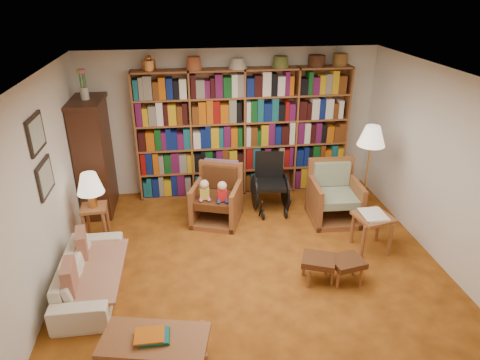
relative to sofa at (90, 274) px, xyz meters
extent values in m
plane|color=#AA5B1A|center=(2.05, 0.13, -0.23)|extent=(5.00, 5.00, 0.00)
plane|color=silver|center=(2.05, 0.13, 2.27)|extent=(5.00, 5.00, 0.00)
plane|color=silver|center=(2.05, 2.63, 1.02)|extent=(5.00, 0.00, 5.00)
plane|color=silver|center=(2.05, -2.37, 1.02)|extent=(5.00, 0.00, 5.00)
plane|color=silver|center=(-0.45, 0.13, 1.02)|extent=(0.00, 5.00, 5.00)
plane|color=silver|center=(4.55, 0.13, 1.02)|extent=(0.00, 5.00, 5.00)
cube|color=#9C5C30|center=(2.25, 2.47, 0.87)|extent=(3.60, 0.30, 2.20)
cube|color=#3D1F10|center=(-0.21, 2.13, 0.67)|extent=(0.45, 0.90, 1.80)
cube|color=#3D1F10|center=(-0.21, 2.13, 1.60)|extent=(0.50, 0.95, 0.06)
cylinder|color=beige|center=(-0.21, 2.13, 1.72)|extent=(0.12, 0.12, 0.18)
cube|color=black|center=(-0.43, 0.43, 1.67)|extent=(0.03, 0.52, 0.42)
cube|color=gray|center=(-0.42, 0.43, 1.67)|extent=(0.01, 0.44, 0.34)
cube|color=black|center=(-0.43, 0.43, 1.12)|extent=(0.03, 0.52, 0.42)
cube|color=gray|center=(-0.42, 0.43, 1.12)|extent=(0.01, 0.44, 0.34)
imported|color=beige|center=(0.00, 0.00, 0.00)|extent=(1.59, 0.62, 0.47)
cube|color=#C8B892|center=(0.05, 0.00, 0.07)|extent=(0.71, 1.30, 0.04)
cube|color=maroon|center=(-0.13, 0.35, 0.22)|extent=(0.18, 0.38, 0.36)
cube|color=maroon|center=(-0.13, -0.35, 0.22)|extent=(0.16, 0.39, 0.38)
cube|color=#9C5C30|center=(-0.10, 1.12, 0.32)|extent=(0.38, 0.38, 0.04)
cylinder|color=#9C5C30|center=(-0.24, 0.98, 0.03)|extent=(0.05, 0.05, 0.53)
cylinder|color=#9C5C30|center=(0.04, 0.98, 0.03)|extent=(0.05, 0.05, 0.53)
cylinder|color=#9C5C30|center=(-0.24, 1.26, 0.03)|extent=(0.05, 0.05, 0.53)
cylinder|color=#9C5C30|center=(0.04, 1.26, 0.03)|extent=(0.05, 0.05, 0.53)
cylinder|color=#BB833C|center=(-0.10, 1.12, 0.44)|extent=(0.13, 0.13, 0.21)
cone|color=#F8E8CC|center=(-0.10, 1.12, 0.70)|extent=(0.38, 0.38, 0.29)
cube|color=#9C5C30|center=(1.68, 1.46, -0.19)|extent=(0.91, 0.93, 0.08)
cube|color=#9C5C30|center=(1.36, 1.46, 0.08)|extent=(0.31, 0.72, 0.63)
cube|color=#9C5C30|center=(2.00, 1.46, 0.08)|extent=(0.31, 0.72, 0.63)
cube|color=#9C5C30|center=(1.68, 1.79, 0.21)|extent=(0.69, 0.30, 0.88)
cube|color=#532D16|center=(1.68, 1.43, 0.16)|extent=(0.72, 0.76, 0.12)
cube|color=#532D16|center=(1.68, 1.72, 0.42)|extent=(0.55, 0.27, 0.37)
cube|color=#AE2E61|center=(1.68, 1.82, 0.47)|extent=(0.54, 0.24, 0.39)
cube|color=#9C5C30|center=(3.52, 1.25, -0.19)|extent=(0.77, 0.80, 0.08)
cube|color=#9C5C30|center=(3.19, 1.25, 0.10)|extent=(0.10, 0.77, 0.66)
cube|color=#9C5C30|center=(3.86, 1.25, 0.10)|extent=(0.10, 0.77, 0.66)
cube|color=#9C5C30|center=(3.52, 1.60, 0.23)|extent=(0.74, 0.11, 0.93)
cube|color=gray|center=(3.52, 1.22, 0.18)|extent=(0.60, 0.67, 0.12)
cube|color=gray|center=(3.52, 1.53, 0.45)|extent=(0.58, 0.13, 0.39)
cube|color=black|center=(2.60, 1.70, 0.23)|extent=(0.53, 0.53, 0.06)
cube|color=black|center=(2.60, 1.92, 0.49)|extent=(0.47, 0.13, 0.46)
cylinder|color=black|center=(2.34, 1.80, 0.06)|extent=(0.03, 0.58, 0.58)
cylinder|color=black|center=(2.85, 1.80, 0.06)|extent=(0.03, 0.58, 0.58)
cylinder|color=black|center=(2.41, 1.41, -0.15)|extent=(0.03, 0.16, 0.16)
cylinder|color=black|center=(2.78, 1.41, -0.15)|extent=(0.03, 0.16, 0.16)
cylinder|color=#BB833C|center=(3.98, 1.21, -0.22)|extent=(0.26, 0.26, 0.03)
cylinder|color=#BB833C|center=(3.98, 1.21, 0.42)|extent=(0.03, 0.03, 1.31)
cone|color=#F8E8CC|center=(3.98, 1.21, 1.17)|extent=(0.41, 0.41, 0.30)
cube|color=#9C5C30|center=(3.75, 0.37, 0.29)|extent=(0.55, 0.55, 0.04)
cylinder|color=#9C5C30|center=(3.56, 0.18, 0.02)|extent=(0.05, 0.05, 0.50)
cylinder|color=#9C5C30|center=(3.95, 0.18, 0.02)|extent=(0.05, 0.05, 0.50)
cylinder|color=#9C5C30|center=(3.56, 0.56, 0.02)|extent=(0.05, 0.05, 0.50)
cylinder|color=#9C5C30|center=(3.95, 0.56, 0.02)|extent=(0.05, 0.05, 0.50)
cube|color=white|center=(3.75, 0.37, 0.33)|extent=(0.38, 0.44, 0.03)
cube|color=#532D16|center=(2.81, -0.21, 0.07)|extent=(0.50, 0.47, 0.08)
cylinder|color=#9C5C30|center=(2.66, -0.33, -0.10)|extent=(0.04, 0.04, 0.26)
cylinder|color=#9C5C30|center=(2.96, -0.33, -0.10)|extent=(0.04, 0.04, 0.26)
cylinder|color=#9C5C30|center=(2.66, -0.09, -0.10)|extent=(0.04, 0.04, 0.26)
cylinder|color=#9C5C30|center=(2.96, -0.09, -0.10)|extent=(0.04, 0.04, 0.26)
cube|color=#532D16|center=(3.16, -0.28, 0.06)|extent=(0.45, 0.41, 0.08)
cylinder|color=#9C5C30|center=(3.01, -0.40, -0.10)|extent=(0.04, 0.04, 0.26)
cylinder|color=#9C5C30|center=(3.31, -0.40, -0.10)|extent=(0.04, 0.04, 0.26)
cylinder|color=#9C5C30|center=(3.01, -0.16, -0.10)|extent=(0.04, 0.04, 0.26)
cylinder|color=#9C5C30|center=(3.31, -0.16, -0.10)|extent=(0.04, 0.04, 0.26)
cube|color=#9C5C30|center=(0.85, -1.32, 0.13)|extent=(1.11, 0.72, 0.05)
cylinder|color=#9C5C30|center=(0.38, -1.11, -0.06)|extent=(0.06, 0.06, 0.34)
cylinder|color=#9C5C30|center=(1.31, -1.11, -0.06)|extent=(0.06, 0.06, 0.34)
cube|color=brown|center=(0.85, -1.32, 0.18)|extent=(0.32, 0.28, 0.05)
camera|label=1|loc=(1.24, -4.45, 3.23)|focal=32.00mm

